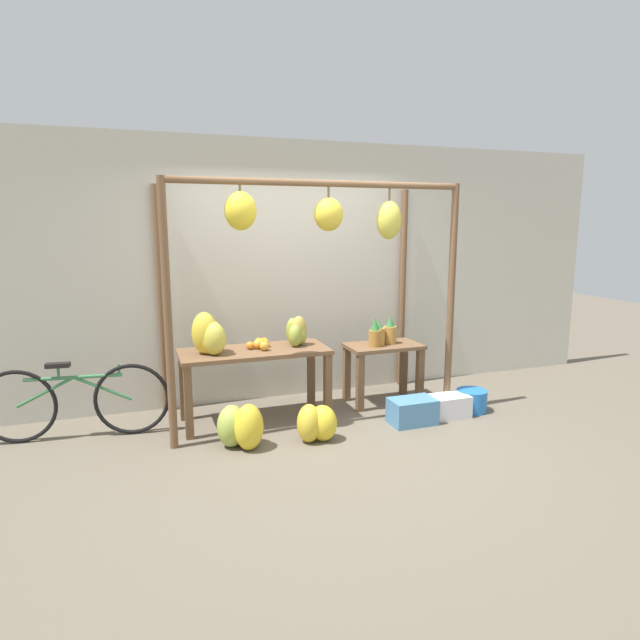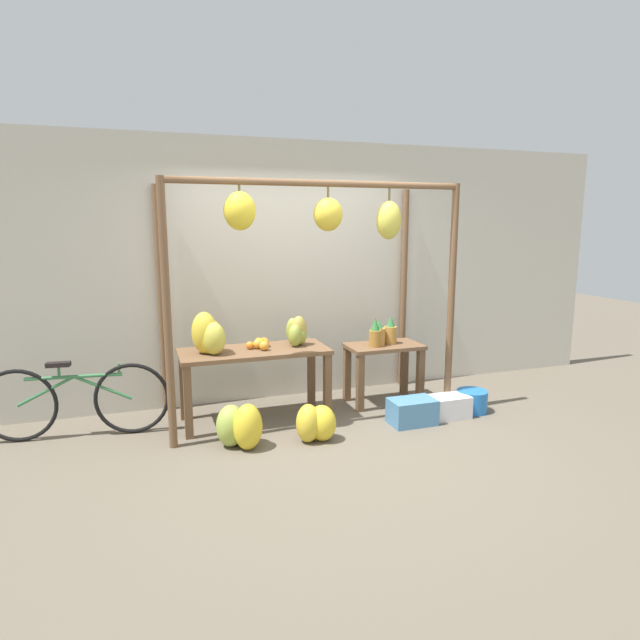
% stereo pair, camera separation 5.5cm
% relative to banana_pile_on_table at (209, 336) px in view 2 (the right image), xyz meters
% --- Properties ---
extents(ground_plane, '(20.00, 20.00, 0.00)m').
position_rel_banana_pile_on_table_xyz_m(ground_plane, '(0.98, -0.76, -0.89)').
color(ground_plane, '#665B4C').
extents(shop_wall_back, '(8.00, 0.08, 2.80)m').
position_rel_banana_pile_on_table_xyz_m(shop_wall_back, '(0.98, 0.72, 0.51)').
color(shop_wall_back, beige).
rests_on(shop_wall_back, ground_plane).
extents(stall_awning, '(2.81, 1.17, 2.30)m').
position_rel_banana_pile_on_table_xyz_m(stall_awning, '(0.96, -0.18, 0.80)').
color(stall_awning, brown).
rests_on(stall_awning, ground_plane).
extents(display_table_main, '(1.43, 0.61, 0.72)m').
position_rel_banana_pile_on_table_xyz_m(display_table_main, '(0.43, 0.03, -0.29)').
color(display_table_main, brown).
rests_on(display_table_main, ground_plane).
extents(display_table_side, '(0.80, 0.46, 0.65)m').
position_rel_banana_pile_on_table_xyz_m(display_table_side, '(1.86, 0.10, -0.41)').
color(display_table_side, brown).
rests_on(display_table_side, ground_plane).
extents(banana_pile_on_table, '(0.39, 0.41, 0.40)m').
position_rel_banana_pile_on_table_xyz_m(banana_pile_on_table, '(0.00, 0.00, 0.00)').
color(banana_pile_on_table, gold).
rests_on(banana_pile_on_table, display_table_main).
extents(orange_pile, '(0.24, 0.28, 0.09)m').
position_rel_banana_pile_on_table_xyz_m(orange_pile, '(0.50, 0.07, -0.12)').
color(orange_pile, orange).
rests_on(orange_pile, display_table_main).
extents(pineapple_cluster, '(0.35, 0.20, 0.31)m').
position_rel_banana_pile_on_table_xyz_m(pineapple_cluster, '(1.81, 0.09, -0.12)').
color(pineapple_cluster, olive).
rests_on(pineapple_cluster, display_table_side).
extents(banana_pile_ground_left, '(0.48, 0.47, 0.41)m').
position_rel_banana_pile_on_table_xyz_m(banana_pile_ground_left, '(0.18, -0.56, -0.71)').
color(banana_pile_ground_left, gold).
rests_on(banana_pile_ground_left, ground_plane).
extents(banana_pile_ground_right, '(0.45, 0.35, 0.35)m').
position_rel_banana_pile_on_table_xyz_m(banana_pile_ground_right, '(0.82, -0.66, -0.72)').
color(banana_pile_ground_right, yellow).
rests_on(banana_pile_ground_right, ground_plane).
extents(fruit_crate_white, '(0.44, 0.28, 0.25)m').
position_rel_banana_pile_on_table_xyz_m(fruit_crate_white, '(1.85, -0.57, -0.76)').
color(fruit_crate_white, '#4C84B2').
rests_on(fruit_crate_white, ground_plane).
extents(blue_bucket, '(0.31, 0.31, 0.23)m').
position_rel_banana_pile_on_table_xyz_m(blue_bucket, '(2.60, -0.47, -0.77)').
color(blue_bucket, blue).
rests_on(blue_bucket, ground_plane).
extents(parked_bicycle, '(1.63, 0.24, 0.71)m').
position_rel_banana_pile_on_table_xyz_m(parked_bicycle, '(-1.19, 0.13, -0.54)').
color(parked_bicycle, black).
rests_on(parked_bicycle, ground_plane).
extents(papaya_pile, '(0.26, 0.31, 0.30)m').
position_rel_banana_pile_on_table_xyz_m(papaya_pile, '(0.87, 0.07, -0.04)').
color(papaya_pile, '#93A33D').
rests_on(papaya_pile, display_table_main).
extents(fruit_crate_purple, '(0.40, 0.25, 0.22)m').
position_rel_banana_pile_on_table_xyz_m(fruit_crate_purple, '(2.28, -0.53, -0.78)').
color(fruit_crate_purple, silver).
rests_on(fruit_crate_purple, ground_plane).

